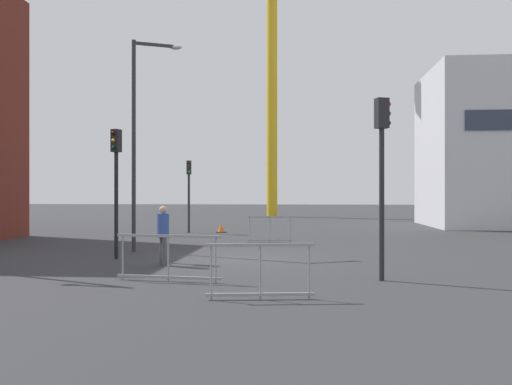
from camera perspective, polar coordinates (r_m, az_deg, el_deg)
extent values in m
plane|color=#333335|center=(17.58, -1.77, -6.70)|extent=(160.00, 160.00, 0.00)
cylinder|color=gold|center=(48.92, 1.64, 10.78)|extent=(0.90, 0.90, 22.42)
cylinder|color=#2D2D30|center=(19.97, -12.29, 4.64)|extent=(0.14, 0.14, 7.34)
cube|color=#2D2D30|center=(20.68, -10.19, 14.52)|extent=(1.38, 0.72, 0.10)
ellipsoid|color=silver|center=(20.81, -8.12, 14.37)|extent=(0.44, 0.24, 0.16)
cylinder|color=black|center=(17.86, -13.99, -1.29)|extent=(0.12, 0.12, 3.30)
cube|color=black|center=(17.93, -13.99, 5.11)|extent=(0.30, 0.33, 0.70)
sphere|color=#390605|center=(17.80, -14.29, 5.86)|extent=(0.11, 0.11, 0.11)
sphere|color=#F2A514|center=(17.78, -14.29, 5.16)|extent=(0.11, 0.11, 0.11)
sphere|color=#07330F|center=(17.76, -14.29, 4.45)|extent=(0.11, 0.11, 0.11)
cylinder|color=#232326|center=(13.38, 12.63, -1.19)|extent=(0.12, 0.12, 3.55)
cube|color=#232326|center=(13.51, 12.63, 7.85)|extent=(0.34, 0.32, 0.70)
sphere|color=red|center=(13.62, 13.30, 8.72)|extent=(0.11, 0.11, 0.11)
sphere|color=#3C2905|center=(13.59, 13.30, 7.80)|extent=(0.11, 0.11, 0.11)
sphere|color=#07330F|center=(13.56, 13.30, 6.88)|extent=(0.11, 0.11, 0.11)
cylinder|color=#2D2D30|center=(28.75, -6.83, -1.13)|extent=(0.12, 0.12, 2.98)
cube|color=#2D2D30|center=(28.77, -6.83, 2.53)|extent=(0.31, 0.33, 0.70)
sphere|color=#390605|center=(28.61, -6.80, 2.99)|extent=(0.11, 0.11, 0.11)
sphere|color=#3C2905|center=(28.60, -6.80, 2.55)|extent=(0.11, 0.11, 0.11)
sphere|color=green|center=(28.59, -6.80, 2.11)|extent=(0.11, 0.11, 0.11)
cylinder|color=#4C4C51|center=(15.97, -9.30, -5.94)|extent=(0.14, 0.14, 0.80)
cylinder|color=#4C4C51|center=(16.16, -9.51, -5.87)|extent=(0.14, 0.14, 0.80)
cylinder|color=#33519E|center=(16.01, -9.40, -3.31)|extent=(0.34, 0.34, 0.66)
sphere|color=tan|center=(15.99, -9.40, -1.74)|extent=(0.22, 0.22, 0.22)
cube|color=gray|center=(10.77, 0.44, -5.33)|extent=(2.07, 0.33, 0.06)
cube|color=gray|center=(10.90, 0.44, -10.31)|extent=(2.07, 0.33, 0.06)
cylinder|color=gray|center=(10.83, -4.56, -8.10)|extent=(0.04, 0.04, 1.05)
cylinder|color=gray|center=(10.83, 0.44, -8.10)|extent=(0.04, 0.04, 1.05)
cylinder|color=gray|center=(10.92, 5.40, -8.03)|extent=(0.04, 0.04, 1.05)
cube|color=gray|center=(23.08, 1.42, -2.49)|extent=(1.84, 0.18, 0.06)
cube|color=gray|center=(23.14, 1.42, -4.84)|extent=(1.84, 0.18, 0.06)
cylinder|color=gray|center=(23.12, -0.64, -3.79)|extent=(0.04, 0.04, 1.05)
cylinder|color=gray|center=(23.11, 1.42, -3.79)|extent=(0.04, 0.04, 1.05)
cylinder|color=gray|center=(23.13, 3.48, -3.79)|extent=(0.04, 0.04, 1.05)
cube|color=gray|center=(13.13, -8.89, -4.38)|extent=(2.52, 0.41, 0.06)
cube|color=gray|center=(13.23, -8.89, -8.48)|extent=(2.52, 0.41, 0.06)
cylinder|color=gray|center=(13.64, -13.37, -6.43)|extent=(0.04, 0.04, 1.05)
cylinder|color=gray|center=(13.18, -8.89, -6.65)|extent=(0.04, 0.04, 1.05)
cylinder|color=gray|center=(12.80, -4.11, -6.85)|extent=(0.04, 0.04, 1.05)
cube|color=black|center=(28.94, -3.57, -4.04)|extent=(0.48, 0.48, 0.03)
cone|color=orange|center=(28.93, -3.57, -3.59)|extent=(0.37, 0.37, 0.48)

